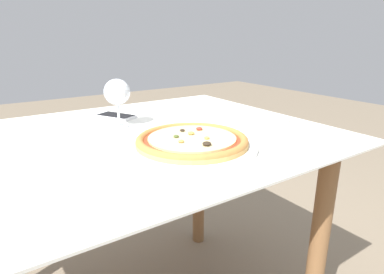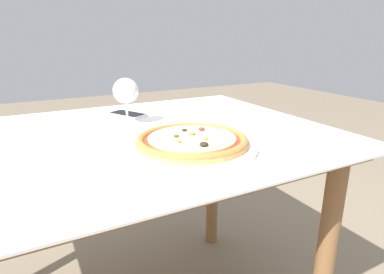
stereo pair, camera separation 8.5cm
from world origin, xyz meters
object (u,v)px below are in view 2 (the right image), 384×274
object	(u,v)px
pizza_plate	(192,142)
wine_glass_far_left	(126,92)
cell_phone	(127,114)
dining_table	(107,168)

from	to	relation	value
pizza_plate	wine_glass_far_left	size ratio (longest dim) A/B	2.22
cell_phone	pizza_plate	bearing A→B (deg)	-83.69
pizza_plate	wine_glass_far_left	xyz separation A→B (m)	(-0.08, 0.31, 0.10)
dining_table	pizza_plate	distance (m)	0.29
wine_glass_far_left	cell_phone	distance (m)	0.17
wine_glass_far_left	dining_table	bearing A→B (deg)	-130.86
cell_phone	dining_table	bearing A→B (deg)	-119.93
dining_table	cell_phone	world-z (taller)	cell_phone
wine_glass_far_left	cell_phone	bearing A→B (deg)	73.80
pizza_plate	cell_phone	world-z (taller)	pizza_plate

